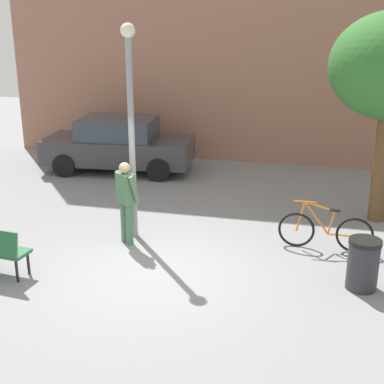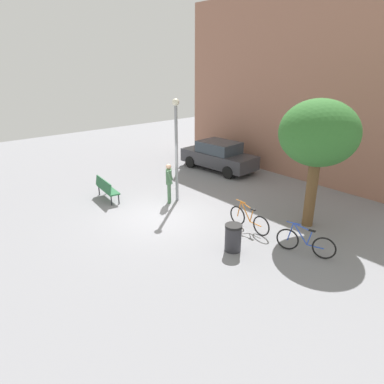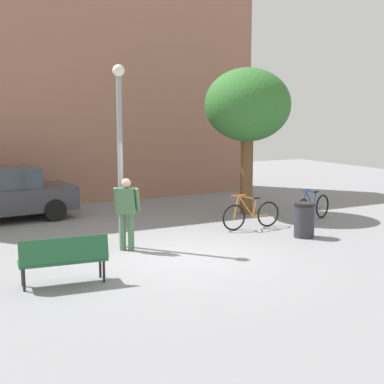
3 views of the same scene
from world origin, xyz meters
TOP-DOWN VIEW (x-y plane):
  - ground_plane at (0.00, 0.00)m, footprint 36.00×36.00m
  - building_facade at (0.00, 8.78)m, footprint 14.08×2.00m
  - lamppost at (-0.85, 1.45)m, footprint 0.28×0.28m
  - person_by_lamppost at (-0.87, 1.06)m, footprint 0.60×0.55m
  - park_bench at (-2.84, -0.81)m, footprint 1.64×0.65m
  - plaza_tree at (4.09, 3.57)m, footprint 2.62×2.62m
  - bicycle_blue at (5.16, 1.71)m, footprint 1.73×0.64m
  - bicycle_orange at (2.96, 1.65)m, footprint 1.81×0.09m
  - parked_car_charcoal at (-2.88, 5.91)m, footprint 4.32×2.07m
  - trash_bin at (3.59, 0.18)m, footprint 0.54×0.54m

SIDE VIEW (x-z plane):
  - ground_plane at x=0.00m, z-range 0.00..0.00m
  - bicycle_blue at x=5.16m, z-range -0.10..0.87m
  - bicycle_orange at x=2.96m, z-range -0.10..0.87m
  - trash_bin at x=3.59m, z-range 0.00..0.89m
  - park_bench at x=-2.84m, z-range 0.08..1.01m
  - parked_car_charcoal at x=-2.88m, z-range 0.00..1.55m
  - person_by_lamppost at x=-0.87m, z-range 0.13..1.80m
  - lamppost at x=-0.85m, z-range 0.43..4.66m
  - plaza_tree at x=4.09m, z-range 1.07..5.55m
  - building_facade at x=0.00m, z-range 0.00..8.70m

